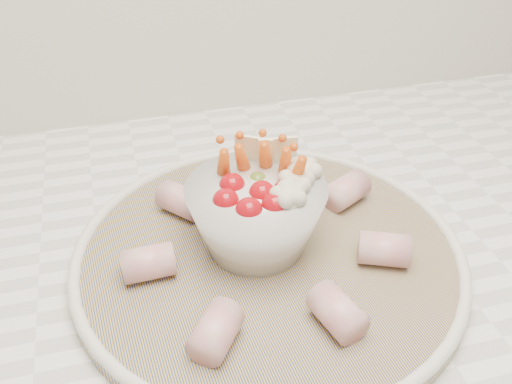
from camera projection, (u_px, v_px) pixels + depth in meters
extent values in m
cube|color=white|center=(355.00, 233.00, 0.65)|extent=(2.04, 0.62, 0.04)
cylinder|color=navy|center=(269.00, 256.00, 0.58)|extent=(0.42, 0.42, 0.01)
torus|color=silver|center=(269.00, 251.00, 0.57)|extent=(0.39, 0.39, 0.01)
sphere|color=#9E0A12|center=(226.00, 202.00, 0.52)|extent=(0.03, 0.03, 0.03)
sphere|color=#9E0A12|center=(249.00, 211.00, 0.51)|extent=(0.03, 0.03, 0.03)
sphere|color=#9E0A12|center=(275.00, 205.00, 0.52)|extent=(0.03, 0.03, 0.03)
sphere|color=#9E0A12|center=(232.00, 186.00, 0.54)|extent=(0.03, 0.03, 0.03)
sphere|color=#9E0A12|center=(262.00, 194.00, 0.53)|extent=(0.03, 0.03, 0.03)
sphere|color=#9E0A12|center=(285.00, 193.00, 0.53)|extent=(0.03, 0.03, 0.03)
sphere|color=#557025|center=(258.00, 181.00, 0.56)|extent=(0.02, 0.02, 0.02)
cone|color=#C74E12|center=(243.00, 164.00, 0.56)|extent=(0.04, 0.04, 0.06)
cone|color=#C74E12|center=(265.00, 161.00, 0.56)|extent=(0.03, 0.04, 0.06)
cone|color=#C74E12|center=(285.00, 167.00, 0.55)|extent=(0.03, 0.04, 0.06)
cone|color=#C74E12|center=(224.00, 168.00, 0.55)|extent=(0.02, 0.04, 0.06)
cone|color=#C74E12|center=(297.00, 176.00, 0.54)|extent=(0.02, 0.04, 0.06)
sphere|color=beige|center=(296.00, 187.00, 0.54)|extent=(0.03, 0.03, 0.03)
sphere|color=beige|center=(289.00, 201.00, 0.52)|extent=(0.03, 0.03, 0.03)
sphere|color=beige|center=(304.00, 176.00, 0.55)|extent=(0.03, 0.03, 0.03)
cube|color=#FCF5C4|center=(255.00, 154.00, 0.57)|extent=(0.04, 0.03, 0.04)
cube|color=#FCF5C4|center=(277.00, 155.00, 0.57)|extent=(0.04, 0.01, 0.04)
cylinder|color=#BC5664|center=(384.00, 249.00, 0.55)|extent=(0.06, 0.05, 0.03)
cylinder|color=#BC5664|center=(346.00, 190.00, 0.63)|extent=(0.06, 0.05, 0.03)
cylinder|color=#BC5664|center=(258.00, 168.00, 0.66)|extent=(0.04, 0.05, 0.03)
cylinder|color=#BC5664|center=(182.00, 200.00, 0.61)|extent=(0.06, 0.06, 0.03)
cylinder|color=#BC5664|center=(148.00, 263.00, 0.53)|extent=(0.05, 0.03, 0.03)
cylinder|color=#BC5664|center=(216.00, 331.00, 0.47)|extent=(0.05, 0.06, 0.03)
cylinder|color=#BC5664|center=(337.00, 312.00, 0.48)|extent=(0.04, 0.05, 0.03)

